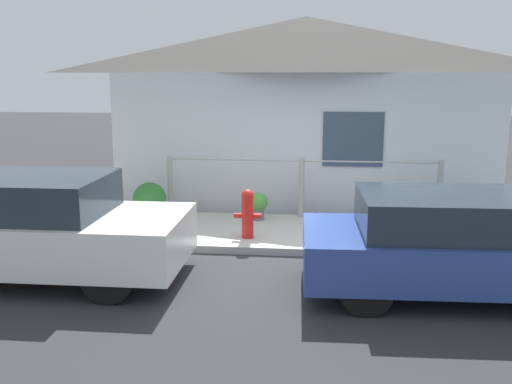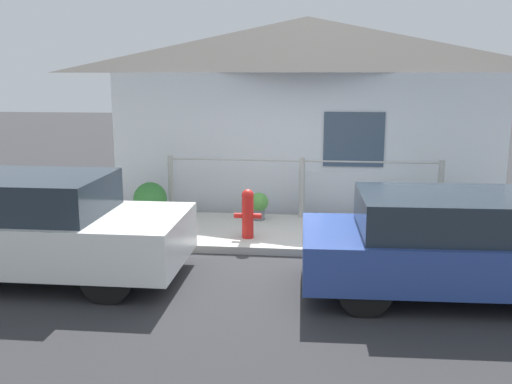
{
  "view_description": "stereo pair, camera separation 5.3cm",
  "coord_description": "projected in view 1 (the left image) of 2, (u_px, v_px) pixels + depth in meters",
  "views": [
    {
      "loc": [
        0.28,
        -8.06,
        2.66
      ],
      "look_at": [
        -0.64,
        0.3,
        0.9
      ],
      "focal_mm": 40.0,
      "sensor_mm": 36.0,
      "label": 1
    },
    {
      "loc": [
        0.34,
        -8.06,
        2.66
      ],
      "look_at": [
        -0.64,
        0.3,
        0.9
      ],
      "focal_mm": 40.0,
      "sensor_mm": 36.0,
      "label": 2
    }
  ],
  "objects": [
    {
      "name": "house",
      "position": [
        306.0,
        56.0,
        11.19
      ],
      "size": [
        7.71,
        2.23,
        3.75
      ],
      "color": "silver",
      "rests_on": "ground_plane"
    },
    {
      "name": "potted_plant_corner",
      "position": [
        431.0,
        210.0,
        9.43
      ],
      "size": [
        0.51,
        0.51,
        0.59
      ],
      "color": "brown",
      "rests_on": "sidewalk"
    },
    {
      "name": "fence",
      "position": [
        301.0,
        185.0,
        10.16
      ],
      "size": [
        4.9,
        0.1,
        1.07
      ],
      "color": "#999993",
      "rests_on": "sidewalk"
    },
    {
      "name": "car_right",
      "position": [
        452.0,
        244.0,
        6.88
      ],
      "size": [
        3.71,
        1.78,
        1.25
      ],
      "rotation": [
        0.0,
        0.0,
        0.04
      ],
      "color": "#2D4793",
      "rests_on": "ground_plane"
    },
    {
      "name": "fire_hydrant",
      "position": [
        248.0,
        213.0,
        8.9
      ],
      "size": [
        0.43,
        0.19,
        0.78
      ],
      "color": "red",
      "rests_on": "sidewalk"
    },
    {
      "name": "potted_plant_near_hydrant",
      "position": [
        258.0,
        204.0,
        10.03
      ],
      "size": [
        0.34,
        0.34,
        0.49
      ],
      "color": "slate",
      "rests_on": "sidewalk"
    },
    {
      "name": "ground_plane",
      "position": [
        297.0,
        257.0,
        8.42
      ],
      "size": [
        60.0,
        60.0,
        0.0
      ],
      "primitive_type": "plane",
      "color": "#2D2D30"
    },
    {
      "name": "car_left",
      "position": [
        35.0,
        227.0,
        7.44
      ],
      "size": [
        3.88,
        1.75,
        1.37
      ],
      "rotation": [
        0.0,
        0.0,
        0.01
      ],
      "color": "white",
      "rests_on": "ground_plane"
    },
    {
      "name": "potted_plant_by_fence",
      "position": [
        150.0,
        200.0,
        9.96
      ],
      "size": [
        0.58,
        0.58,
        0.68
      ],
      "color": "brown",
      "rests_on": "sidewalk"
    },
    {
      "name": "sidewalk",
      "position": [
        299.0,
        233.0,
        9.43
      ],
      "size": [
        24.0,
        2.09,
        0.12
      ],
      "color": "#B2AFA8",
      "rests_on": "ground_plane"
    }
  ]
}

